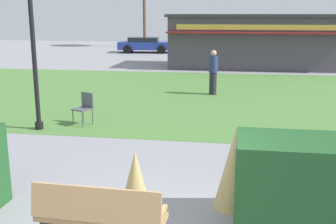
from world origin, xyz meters
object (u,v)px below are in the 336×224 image
(parked_car_east_slot, at_px, (276,46))
(person_strolling, at_px, (213,72))
(parked_car_center_slot, at_px, (212,45))
(lamppost_mid, at_px, (32,31))
(cafe_chair_east, at_px, (85,106))
(food_kiosk, at_px, (256,41))
(park_bench, at_px, (100,217))
(parked_car_west_slot, at_px, (145,44))

(parked_car_east_slot, bearing_deg, person_strolling, -102.80)
(parked_car_center_slot, bearing_deg, person_strolling, -86.62)
(lamppost_mid, distance_m, cafe_chair_east, 2.44)
(lamppost_mid, height_order, parked_car_east_slot, lamppost_mid)
(parked_car_east_slot, bearing_deg, parked_car_center_slot, -179.93)
(parked_car_center_slot, bearing_deg, food_kiosk, -69.65)
(food_kiosk, height_order, cafe_chair_east, food_kiosk)
(person_strolling, xyz_separation_m, parked_car_center_slot, (-0.98, 16.60, -0.22))
(lamppost_mid, relative_size, food_kiosk, 0.42)
(lamppost_mid, height_order, food_kiosk, lamppost_mid)
(park_bench, height_order, cafe_chair_east, park_bench)
(park_bench, relative_size, parked_car_center_slot, 0.40)
(lamppost_mid, relative_size, parked_car_west_slot, 0.95)
(parked_car_center_slot, bearing_deg, lamppost_mid, -98.58)
(parked_car_west_slot, xyz_separation_m, parked_car_east_slot, (10.00, 0.01, 0.00))
(park_bench, bearing_deg, cafe_chair_east, 111.73)
(food_kiosk, distance_m, parked_car_east_slot, 8.18)
(park_bench, relative_size, person_strolling, 1.01)
(park_bench, bearing_deg, parked_car_center_slot, 90.28)
(person_strolling, distance_m, parked_car_center_slot, 16.63)
(park_bench, height_order, parked_car_center_slot, parked_car_center_slot)
(cafe_chair_east, relative_size, parked_car_west_slot, 0.20)
(food_kiosk, height_order, parked_car_east_slot, food_kiosk)
(person_strolling, bearing_deg, lamppost_mid, -132.84)
(person_strolling, height_order, parked_car_center_slot, person_strolling)
(lamppost_mid, xyz_separation_m, person_strolling, (4.35, 5.69, -1.76))
(food_kiosk, relative_size, cafe_chair_east, 11.16)
(food_kiosk, height_order, parked_car_west_slot, food_kiosk)
(parked_car_west_slot, bearing_deg, cafe_chair_east, -82.28)
(person_strolling, height_order, parked_car_west_slot, person_strolling)
(parked_car_west_slot, bearing_deg, parked_car_east_slot, 0.04)
(cafe_chair_east, relative_size, parked_car_center_slot, 0.21)
(park_bench, relative_size, parked_car_west_slot, 0.39)
(cafe_chair_east, bearing_deg, person_strolling, 56.56)
(lamppost_mid, relative_size, parked_car_east_slot, 0.96)
(park_bench, distance_m, lamppost_mid, 6.82)
(parked_car_west_slot, height_order, parked_car_east_slot, same)
(parked_car_center_slot, bearing_deg, parked_car_west_slot, -179.99)
(lamppost_mid, distance_m, person_strolling, 7.37)
(lamppost_mid, xyz_separation_m, parked_car_center_slot, (3.36, 22.29, -1.97))
(food_kiosk, xyz_separation_m, person_strolling, (-1.96, -8.68, -0.64))
(lamppost_mid, bearing_deg, person_strolling, 52.62)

